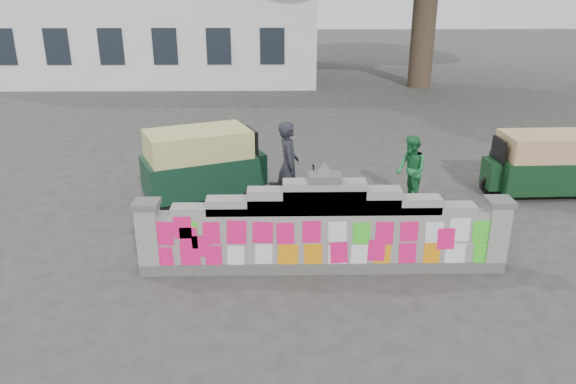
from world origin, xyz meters
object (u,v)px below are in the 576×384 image
Objects in this scene: rickshaw_left at (202,163)px; pedestrian at (411,170)px; cyclist_rider at (288,176)px; cyclist_bike at (288,193)px; rickshaw_right at (543,163)px.

pedestrian is at bearing -28.05° from rickshaw_left.
cyclist_rider is at bearing -55.06° from rickshaw_left.
cyclist_rider is 2.92m from pedestrian.
rickshaw_left reaches higher than pedestrian.
cyclist_bike is 2.37m from rickshaw_left.
rickshaw_left is at bearing 53.01° from cyclist_bike.
rickshaw_left is 8.04m from rickshaw_right.
rickshaw_left is 1.12× the size of rickshaw_right.
rickshaw_left is at bearing -108.93° from pedestrian.
rickshaw_right is at bearing -22.27° from rickshaw_left.
rickshaw_left is (-1.99, 1.26, -0.09)m from cyclist_rider.
cyclist_rider reaches higher than rickshaw_left.
cyclist_rider is 2.36m from rickshaw_left.
cyclist_rider is (-0.00, 0.00, 0.38)m from cyclist_bike.
rickshaw_left is at bearing 53.01° from cyclist_rider.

